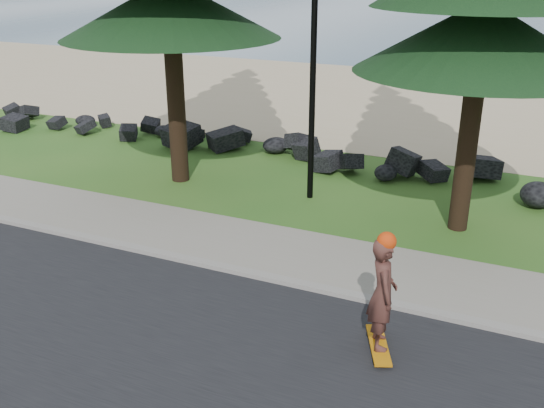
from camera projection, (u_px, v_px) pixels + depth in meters
name	position (u px, v px, depth m)	size (l,w,h in m)	color
ground	(252.00, 252.00, 11.84)	(160.00, 160.00, 0.00)	#29591B
road	(105.00, 390.00, 8.02)	(160.00, 7.00, 0.02)	black
kerb	(231.00, 269.00, 11.06)	(160.00, 0.20, 0.10)	gray
sidewalk	(256.00, 246.00, 11.99)	(160.00, 2.00, 0.08)	gray
beach_sand	(410.00, 102.00, 24.11)	(160.00, 15.00, 0.01)	tan
ocean	(496.00, 22.00, 55.00)	(160.00, 58.00, 0.01)	#3B5A70
seawall_boulders	(341.00, 168.00, 16.58)	(60.00, 2.40, 1.10)	black
lamp_post	(314.00, 18.00, 12.99)	(0.25, 0.14, 8.14)	black
skateboarder	(382.00, 294.00, 8.50)	(0.62, 1.03, 1.88)	#BF720B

